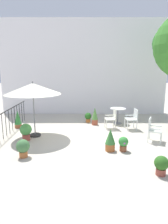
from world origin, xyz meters
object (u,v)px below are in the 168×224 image
potted_plant_5 (95,116)px  patio_chair_1 (133,117)px  cafe_table_0 (118,113)px  patio_chair_0 (154,128)px  potted_plant_1 (26,131)px  patio_umbrella_0 (33,89)px  potted_plant_3 (89,117)px  potted_plant_4 (18,119)px  potted_plant_6 (124,143)px  patio_chair_2 (113,117)px  potted_plant_0 (162,165)px  potted_plant_2 (111,140)px  potted_plant_7 (24,147)px

potted_plant_5 → patio_chair_1: bearing=-24.5°
cafe_table_0 → potted_plant_5: size_ratio=0.90×
cafe_table_0 → patio_chair_0: size_ratio=0.86×
cafe_table_0 → potted_plant_1: 4.52m
patio_umbrella_0 → potted_plant_3: bearing=44.0°
potted_plant_4 → potted_plant_6: bearing=-31.7°
patio_chair_1 → patio_chair_2: size_ratio=1.00×
potted_plant_5 → potted_plant_4: bearing=-171.7°
potted_plant_0 → potted_plant_5: 4.91m
potted_plant_1 → potted_plant_5: 3.47m
potted_plant_1 → potted_plant_4: size_ratio=0.79×
potted_plant_6 → potted_plant_5: bearing=103.6°
potted_plant_2 → potted_plant_3: potted_plant_2 is taller
patio_chair_1 → potted_plant_6: size_ratio=1.87×
patio_chair_0 → potted_plant_4: 5.85m
potted_plant_1 → potted_plant_7: potted_plant_1 is taller
patio_chair_2 → potted_plant_4: patio_chair_2 is taller
patio_chair_1 → patio_chair_2: patio_chair_2 is taller
potted_plant_5 → potted_plant_2: bearing=-83.8°
potted_plant_5 → patio_chair_0: bearing=-48.2°
patio_chair_2 → potted_plant_7: (-3.12, -2.99, -0.21)m
cafe_table_0 → potted_plant_7: bearing=-132.5°
patio_chair_0 → patio_chair_1: patio_chair_1 is taller
patio_umbrella_0 → potted_plant_2: (2.83, -1.47, -1.51)m
patio_chair_1 → potted_plant_2: 2.73m
patio_chair_0 → patio_chair_2: 2.08m
potted_plant_5 → potted_plant_6: 3.27m
patio_umbrella_0 → patio_chair_2: bearing=17.8°
potted_plant_1 → potted_plant_4: 1.84m
potted_plant_2 → potted_plant_6: bearing=-4.0°
potted_plant_1 → patio_umbrella_0: bearing=64.5°
potted_plant_6 → potted_plant_7: (-3.15, -0.46, 0.04)m
cafe_table_0 → potted_plant_5: 1.16m
potted_plant_5 → cafe_table_0: bearing=10.6°
potted_plant_4 → potted_plant_2: bearing=-34.1°
potted_plant_2 → potted_plant_7: bearing=-169.7°
cafe_table_0 → patio_chair_0: bearing=-70.2°
patio_umbrella_0 → potted_plant_4: size_ratio=2.67×
patio_chair_0 → potted_plant_2: patio_chair_0 is taller
cafe_table_0 → potted_plant_3: bearing=171.7°
potted_plant_7 → potted_plant_0: bearing=-15.4°
potted_plant_3 → potted_plant_7: 4.56m
patio_chair_2 → potted_plant_0: size_ratio=1.79×
potted_plant_1 → potted_plant_5: (2.72, 2.15, 0.06)m
potted_plant_0 → potted_plant_1: potted_plant_1 is taller
patio_chair_0 → potted_plant_3: bearing=131.0°
patio_chair_1 → potted_plant_1: size_ratio=1.42×
patio_umbrella_0 → potted_plant_5: 3.34m
patio_chair_0 → potted_plant_5: patio_chair_0 is taller
patio_chair_0 → potted_plant_1: bearing=178.5°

